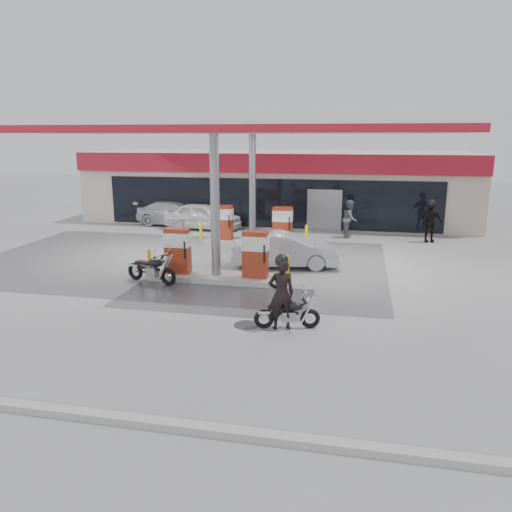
{
  "coord_description": "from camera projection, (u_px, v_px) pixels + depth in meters",
  "views": [
    {
      "loc": [
        4.8,
        -14.18,
        4.92
      ],
      "look_at": [
        1.65,
        0.88,
        1.2
      ],
      "focal_mm": 35.0,
      "sensor_mm": 36.0,
      "label": 1
    }
  ],
  "objects": [
    {
      "name": "pump_island_far",
      "position": [
        253.0,
        229.0,
        23.05
      ],
      "size": [
        5.14,
        1.3,
        1.78
      ],
      "color": "#9E9E99",
      "rests_on": "ground"
    },
    {
      "name": "canopy",
      "position": [
        236.0,
        126.0,
        19.12
      ],
      "size": [
        16.0,
        10.02,
        5.51
      ],
      "color": "silver",
      "rests_on": "ground"
    },
    {
      "name": "pump_island_near",
      "position": [
        216.0,
        260.0,
        17.34
      ],
      "size": [
        5.14,
        1.3,
        1.78
      ],
      "color": "#9E9E99",
      "rests_on": "ground"
    },
    {
      "name": "kerb",
      "position": [
        76.0,
        414.0,
        8.92
      ],
      "size": [
        28.0,
        0.25,
        0.15
      ],
      "primitive_type": "cube",
      "color": "gray",
      "rests_on": "ground"
    },
    {
      "name": "parked_motorcycle",
      "position": [
        152.0,
        270.0,
        17.03
      ],
      "size": [
        2.0,
        0.97,
        1.05
      ],
      "rotation": [
        0.0,
        0.0,
        -0.29
      ],
      "color": "black",
      "rests_on": "ground"
    },
    {
      "name": "attendant",
      "position": [
        350.0,
        219.0,
        24.6
      ],
      "size": [
        0.8,
        0.97,
        1.86
      ],
      "primitive_type": "imported",
      "rotation": [
        0.0,
        0.0,
        1.46
      ],
      "color": "slate",
      "rests_on": "ground"
    },
    {
      "name": "main_motorcycle",
      "position": [
        288.0,
        314.0,
        13.0
      ],
      "size": [
        1.72,
        0.68,
        0.89
      ],
      "rotation": [
        0.0,
        0.0,
        0.23
      ],
      "color": "black",
      "rests_on": "ground"
    },
    {
      "name": "ground",
      "position": [
        199.0,
        297.0,
        15.6
      ],
      "size": [
        90.0,
        90.0,
        0.0
      ],
      "primitive_type": "plane",
      "color": "gray",
      "rests_on": "ground"
    },
    {
      "name": "wet_patch",
      "position": [
        214.0,
        298.0,
        15.5
      ],
      "size": [
        6.0,
        3.0,
        0.0
      ],
      "primitive_type": "cube",
      "color": "#4C4C4F",
      "rests_on": "ground"
    },
    {
      "name": "hatchback_silver",
      "position": [
        285.0,
        250.0,
        19.03
      ],
      "size": [
        4.23,
        2.14,
        1.33
      ],
      "primitive_type": "imported",
      "rotation": [
        0.0,
        0.0,
        1.76
      ],
      "color": "#AEB0B6",
      "rests_on": "ground"
    },
    {
      "name": "store_building",
      "position": [
        280.0,
        185.0,
        30.29
      ],
      "size": [
        22.0,
        8.22,
        4.0
      ],
      "color": "#C1B3A2",
      "rests_on": "ground"
    },
    {
      "name": "sedan_white",
      "position": [
        203.0,
        216.0,
        26.77
      ],
      "size": [
        4.32,
        2.05,
        1.43
      ],
      "primitive_type": "imported",
      "rotation": [
        0.0,
        0.0,
        1.48
      ],
      "color": "white",
      "rests_on": "ground"
    },
    {
      "name": "parked_car_left",
      "position": [
        177.0,
        213.0,
        27.89
      ],
      "size": [
        4.94,
        2.64,
        1.36
      ],
      "primitive_type": "imported",
      "rotation": [
        0.0,
        0.0,
        1.41
      ],
      "color": "#B4B7BD",
      "rests_on": "ground"
    },
    {
      "name": "biker_walking",
      "position": [
        430.0,
        222.0,
        23.48
      ],
      "size": [
        1.17,
        0.63,
        1.9
      ],
      "primitive_type": "imported",
      "rotation": [
        0.0,
        0.0,
        0.16
      ],
      "color": "black",
      "rests_on": "ground"
    },
    {
      "name": "biker_main",
      "position": [
        281.0,
        294.0,
        12.86
      ],
      "size": [
        0.8,
        0.66,
        1.88
      ],
      "primitive_type": "imported",
      "rotation": [
        0.0,
        0.0,
        3.5
      ],
      "color": "black",
      "rests_on": "ground"
    },
    {
      "name": "drain_cover",
      "position": [
        247.0,
        325.0,
        13.3
      ],
      "size": [
        0.7,
        0.7,
        0.01
      ],
      "primitive_type": "cylinder",
      "color": "#38383A",
      "rests_on": "ground"
    }
  ]
}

